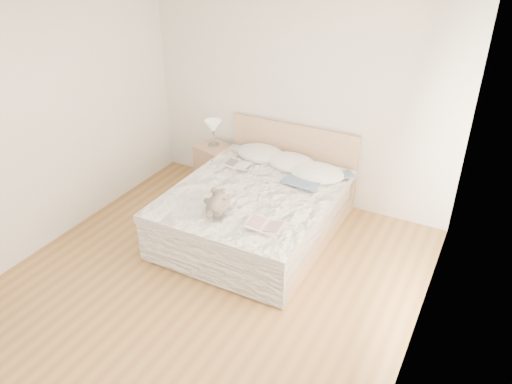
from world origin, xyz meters
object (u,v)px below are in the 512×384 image
(nightstand, at_px, (215,165))
(table_lamp, at_px, (213,128))
(bed, at_px, (257,209))
(childrens_book, at_px, (265,225))
(photo_book, at_px, (237,165))
(teddy_bear, at_px, (215,210))

(nightstand, height_order, table_lamp, table_lamp)
(bed, xyz_separation_m, nightstand, (-1.07, 0.79, -0.03))
(nightstand, bearing_deg, table_lamp, 134.03)
(bed, height_order, nightstand, bed)
(bed, relative_size, table_lamp, 6.06)
(nightstand, bearing_deg, bed, -36.70)
(bed, height_order, childrens_book, bed)
(nightstand, relative_size, table_lamp, 1.58)
(childrens_book, bearing_deg, nightstand, 131.38)
(bed, distance_m, childrens_book, 0.90)
(bed, bearing_deg, nightstand, 143.30)
(nightstand, distance_m, photo_book, 0.85)
(table_lamp, xyz_separation_m, teddy_bear, (0.98, -1.54, -0.16))
(table_lamp, height_order, childrens_book, table_lamp)
(nightstand, bearing_deg, childrens_book, -44.66)
(childrens_book, height_order, teddy_bear, teddy_bear)
(nightstand, distance_m, teddy_bear, 1.82)
(nightstand, distance_m, table_lamp, 0.54)
(teddy_bear, bearing_deg, nightstand, 98.43)
(photo_book, bearing_deg, childrens_book, -53.88)
(nightstand, relative_size, photo_book, 1.80)
(bed, xyz_separation_m, teddy_bear, (-0.11, -0.71, 0.34))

